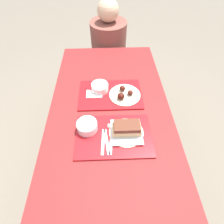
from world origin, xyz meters
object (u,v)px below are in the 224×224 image
object	(u,v)px
wings_plate_far	(124,94)
person_seated_across	(109,41)
tray_far	(110,94)
tray_near	(114,136)
bowl_coleslaw_far	(100,87)
brisket_sandwich_plate	(127,130)
bowl_coleslaw_near	(87,126)

from	to	relation	value
wings_plate_far	person_seated_across	world-z (taller)	person_seated_across
tray_far	wings_plate_far	size ratio (longest dim) A/B	2.01
person_seated_across	tray_near	bearing A→B (deg)	-89.98
bowl_coleslaw_far	wings_plate_far	xyz separation A→B (m)	(0.17, -0.06, -0.02)
tray_near	brisket_sandwich_plate	distance (m)	0.09
bowl_coleslaw_far	person_seated_across	size ratio (longest dim) A/B	0.18
tray_far	bowl_coleslaw_near	xyz separation A→B (m)	(-0.15, -0.31, 0.04)
bowl_coleslaw_far	brisket_sandwich_plate	bearing A→B (deg)	-67.22
tray_far	person_seated_across	xyz separation A→B (m)	(0.01, 0.88, -0.06)
tray_far	brisket_sandwich_plate	distance (m)	0.36
wings_plate_far	bowl_coleslaw_far	bearing A→B (deg)	160.30
tray_near	bowl_coleslaw_near	bearing A→B (deg)	162.09
person_seated_across	tray_far	bearing A→B (deg)	-90.58
tray_near	brisket_sandwich_plate	xyz separation A→B (m)	(0.08, 0.01, 0.04)
bowl_coleslaw_near	bowl_coleslaw_far	xyz separation A→B (m)	(0.07, 0.34, 0.00)
brisket_sandwich_plate	person_seated_across	distance (m)	1.23
tray_near	brisket_sandwich_plate	world-z (taller)	brisket_sandwich_plate
brisket_sandwich_plate	bowl_coleslaw_far	world-z (taller)	brisket_sandwich_plate
brisket_sandwich_plate	wings_plate_far	world-z (taller)	brisket_sandwich_plate
wings_plate_far	tray_far	bearing A→B (deg)	166.47
tray_near	wings_plate_far	bearing A→B (deg)	74.85
bowl_coleslaw_far	person_seated_across	bearing A→B (deg)	84.26
brisket_sandwich_plate	person_seated_across	bearing A→B (deg)	93.58
bowl_coleslaw_near	person_seated_across	world-z (taller)	person_seated_across
tray_near	bowl_coleslaw_near	xyz separation A→B (m)	(-0.16, 0.05, 0.04)
bowl_coleslaw_near	brisket_sandwich_plate	bearing A→B (deg)	-9.28
tray_far	brisket_sandwich_plate	size ratio (longest dim) A/B	2.18
tray_near	person_seated_across	xyz separation A→B (m)	(-0.00, 1.23, -0.06)
bowl_coleslaw_near	tray_far	bearing A→B (deg)	63.86
bowl_coleslaw_far	person_seated_across	distance (m)	0.85
tray_far	brisket_sandwich_plate	bearing A→B (deg)	-76.08
tray_far	bowl_coleslaw_far	bearing A→B (deg)	152.86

